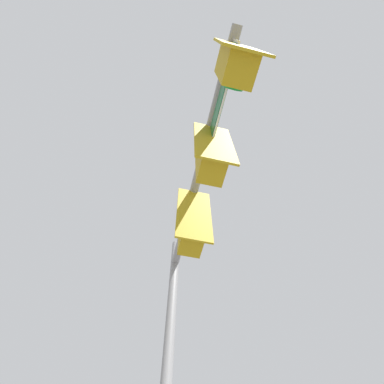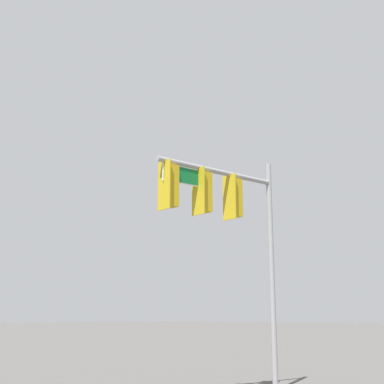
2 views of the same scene
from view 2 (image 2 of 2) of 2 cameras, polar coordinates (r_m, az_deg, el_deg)
name	(u,v)px [view 2 (image 2 of 2)]	position (r m, az deg, el deg)	size (l,w,h in m)	color
signal_pole_near	(220,208)	(14.89, 3.03, -1.71)	(4.20, 0.86, 6.60)	gray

